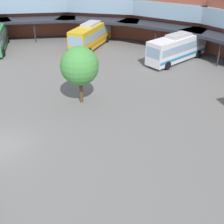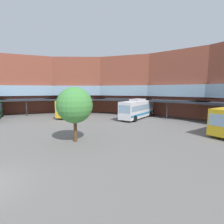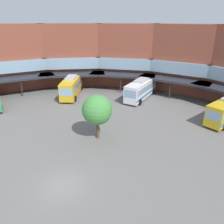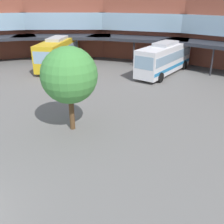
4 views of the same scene
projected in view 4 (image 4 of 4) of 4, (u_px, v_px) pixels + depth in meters
name	position (u px, v px, depth m)	size (l,w,h in m)	color
station_building	(194.00, 23.00, 23.87)	(77.81, 40.67, 13.40)	brown
bus_2	(164.00, 58.00, 31.04)	(3.34, 10.19, 3.80)	white
bus_3	(58.00, 52.00, 34.06)	(7.54, 10.23, 3.88)	gold
plaza_tree	(69.00, 76.00, 17.03)	(3.78, 3.78, 5.82)	brown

